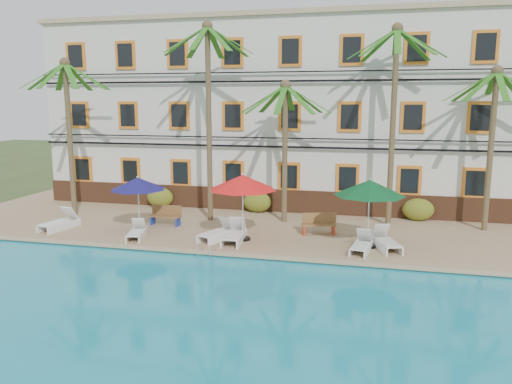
% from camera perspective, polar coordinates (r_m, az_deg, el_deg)
% --- Properties ---
extents(ground, '(100.00, 100.00, 0.00)m').
position_cam_1_polar(ground, '(20.16, -3.89, -7.01)').
color(ground, '#384C23').
rests_on(ground, ground).
extents(pool_deck, '(30.00, 12.00, 0.25)m').
position_cam_1_polar(pool_deck, '(24.77, -0.45, -3.40)').
color(pool_deck, tan).
rests_on(pool_deck, ground).
extents(swimming_pool, '(26.00, 12.00, 0.20)m').
position_cam_1_polar(swimming_pool, '(14.05, -12.70, -14.79)').
color(swimming_pool, '#1794AF').
rests_on(swimming_pool, ground).
extents(pool_coping, '(30.00, 0.35, 0.06)m').
position_cam_1_polar(pool_coping, '(19.26, -4.70, -6.99)').
color(pool_coping, tan).
rests_on(pool_coping, pool_deck).
extents(hotel_building, '(25.40, 6.44, 10.22)m').
position_cam_1_polar(hotel_building, '(28.93, 1.93, 9.08)').
color(hotel_building, silver).
rests_on(hotel_building, pool_deck).
extents(palm_a, '(4.30, 4.30, 7.86)m').
position_cam_1_polar(palm_a, '(26.65, -20.66, 8.16)').
color(palm_a, brown).
rests_on(palm_a, pool_deck).
extents(palm_b, '(4.30, 4.30, 9.42)m').
position_cam_1_polar(palm_b, '(24.01, -5.45, 10.73)').
color(palm_b, brown).
rests_on(palm_b, pool_deck).
extents(palm_c, '(4.30, 4.30, 6.74)m').
position_cam_1_polar(palm_c, '(23.66, 3.34, 7.03)').
color(palm_c, brown).
rests_on(palm_c, pool_deck).
extents(palm_d, '(4.30, 4.30, 9.17)m').
position_cam_1_polar(palm_d, '(23.69, 15.49, 10.07)').
color(palm_d, brown).
rests_on(palm_d, pool_deck).
extents(palm_e, '(4.30, 4.30, 7.29)m').
position_cam_1_polar(palm_e, '(24.29, 25.43, 6.90)').
color(palm_e, brown).
rests_on(palm_e, pool_deck).
extents(shrub_left, '(1.50, 0.90, 1.10)m').
position_cam_1_polar(shrub_left, '(27.93, -10.90, -0.60)').
color(shrub_left, '#1D5217').
rests_on(shrub_left, pool_deck).
extents(shrub_mid, '(1.50, 0.90, 1.10)m').
position_cam_1_polar(shrub_mid, '(26.17, 0.15, -1.14)').
color(shrub_mid, '#1D5217').
rests_on(shrub_mid, pool_deck).
extents(shrub_right, '(1.50, 0.90, 1.10)m').
position_cam_1_polar(shrub_right, '(25.59, 18.04, -1.92)').
color(shrub_right, '#1D5217').
rests_on(shrub_right, pool_deck).
extents(umbrella_blue, '(2.48, 2.48, 2.48)m').
position_cam_1_polar(umbrella_blue, '(22.87, -13.34, 0.90)').
color(umbrella_blue, black).
rests_on(umbrella_blue, pool_deck).
extents(umbrella_red, '(2.85, 2.85, 2.85)m').
position_cam_1_polar(umbrella_red, '(20.61, -1.53, 1.06)').
color(umbrella_red, black).
rests_on(umbrella_red, pool_deck).
extents(umbrella_green, '(2.82, 2.82, 2.81)m').
position_cam_1_polar(umbrella_green, '(20.02, 12.85, 0.44)').
color(umbrella_green, black).
rests_on(umbrella_green, pool_deck).
extents(lounger_a, '(1.07, 2.09, 0.94)m').
position_cam_1_polar(lounger_a, '(24.53, -21.51, -3.24)').
color(lounger_a, white).
rests_on(lounger_a, pool_deck).
extents(lounger_b, '(1.00, 1.75, 0.78)m').
position_cam_1_polar(lounger_b, '(21.94, -13.50, -4.48)').
color(lounger_b, white).
rests_on(lounger_b, pool_deck).
extents(lounger_c, '(1.32, 2.03, 0.91)m').
position_cam_1_polar(lounger_c, '(21.18, -4.40, -4.64)').
color(lounger_c, white).
rests_on(lounger_c, pool_deck).
extents(lounger_d, '(0.85, 2.08, 0.96)m').
position_cam_1_polar(lounger_d, '(20.77, -2.49, -4.87)').
color(lounger_d, white).
rests_on(lounger_d, pool_deck).
extents(lounger_e, '(0.88, 1.81, 0.82)m').
position_cam_1_polar(lounger_e, '(19.86, 11.96, -5.94)').
color(lounger_e, white).
rests_on(lounger_e, pool_deck).
extents(lounger_f, '(1.29, 2.04, 0.91)m').
position_cam_1_polar(lounger_f, '(20.44, 14.59, -5.50)').
color(lounger_f, white).
rests_on(lounger_f, pool_deck).
extents(bench_left, '(1.51, 0.52, 0.93)m').
position_cam_1_polar(bench_left, '(23.89, -10.27, -2.61)').
color(bench_left, olive).
rests_on(bench_left, pool_deck).
extents(bench_right, '(1.57, 0.87, 0.93)m').
position_cam_1_polar(bench_right, '(22.08, 7.13, -3.60)').
color(bench_right, olive).
rests_on(bench_right, pool_deck).
extents(pool_ladder, '(0.54, 0.74, 0.74)m').
position_cam_1_polar(pool_ladder, '(19.28, -5.72, -7.08)').
color(pool_ladder, silver).
rests_on(pool_ladder, ground).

